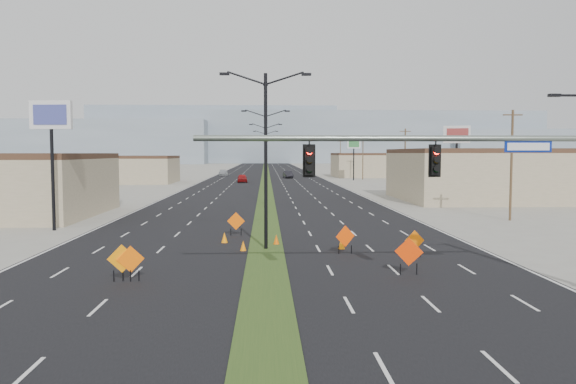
{
  "coord_description": "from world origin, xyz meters",
  "views": [
    {
      "loc": [
        -0.0,
        -19.91,
        5.53
      ],
      "look_at": [
        1.32,
        13.41,
        3.2
      ],
      "focal_mm": 35.0,
      "sensor_mm": 36.0,
      "label": 1
    }
  ],
  "objects_px": {
    "streetlight_6": "(266,153)",
    "construction_sign_5": "(414,242)",
    "streetlight_4": "(266,153)",
    "pole_sign_east_far": "(354,148)",
    "streetlight_2": "(266,154)",
    "cone_2": "(341,243)",
    "car_far": "(223,173)",
    "construction_sign_4": "(409,253)",
    "pole_sign_east_near": "(457,141)",
    "signal_mast": "(482,172)",
    "car_left": "(242,178)",
    "streetlight_3": "(266,153)",
    "streetlight_1": "(266,154)",
    "cone_0": "(243,246)",
    "cone_3": "(224,238)",
    "construction_sign_0": "(122,260)",
    "streetlight_0": "(266,155)",
    "car_mid": "(288,175)",
    "streetlight_5": "(266,153)",
    "cone_1": "(276,240)",
    "construction_sign_2": "(236,222)",
    "construction_sign_3": "(345,237)",
    "construction_sign_1": "(131,261)"
  },
  "relations": [
    {
      "from": "streetlight_6",
      "to": "cone_0",
      "type": "xyz_separation_m",
      "value": [
        -1.29,
        -168.49,
        -5.13
      ]
    },
    {
      "from": "cone_2",
      "to": "pole_sign_east_far",
      "type": "distance_m",
      "value": 82.17
    },
    {
      "from": "streetlight_1",
      "to": "streetlight_4",
      "type": "bearing_deg",
      "value": 90.0
    },
    {
      "from": "construction_sign_1",
      "to": "construction_sign_4",
      "type": "distance_m",
      "value": 12.3
    },
    {
      "from": "streetlight_1",
      "to": "cone_0",
      "type": "height_order",
      "value": "streetlight_1"
    },
    {
      "from": "car_far",
      "to": "construction_sign_4",
      "type": "xyz_separation_m",
      "value": [
        16.7,
        -110.54,
        0.28
      ]
    },
    {
      "from": "construction_sign_5",
      "to": "construction_sign_0",
      "type": "bearing_deg",
      "value": -168.78
    },
    {
      "from": "streetlight_4",
      "to": "streetlight_5",
      "type": "bearing_deg",
      "value": 90.0
    },
    {
      "from": "streetlight_4",
      "to": "streetlight_2",
      "type": "bearing_deg",
      "value": -90.0
    },
    {
      "from": "cone_2",
      "to": "pole_sign_east_near",
      "type": "bearing_deg",
      "value": 59.37
    },
    {
      "from": "streetlight_1",
      "to": "construction_sign_3",
      "type": "bearing_deg",
      "value": -81.72
    },
    {
      "from": "streetlight_1",
      "to": "construction_sign_2",
      "type": "xyz_separation_m",
      "value": [
        -2.0,
        -22.62,
        -4.49
      ]
    },
    {
      "from": "cone_1",
      "to": "cone_2",
      "type": "bearing_deg",
      "value": -23.91
    },
    {
      "from": "signal_mast",
      "to": "cone_0",
      "type": "distance_m",
      "value": 14.41
    },
    {
      "from": "construction_sign_5",
      "to": "cone_1",
      "type": "bearing_deg",
      "value": 140.22
    },
    {
      "from": "cone_2",
      "to": "construction_sign_5",
      "type": "bearing_deg",
      "value": -37.7
    },
    {
      "from": "streetlight_0",
      "to": "construction_sign_0",
      "type": "xyz_separation_m",
      "value": [
        -6.17,
        -7.92,
        -4.46
      ]
    },
    {
      "from": "construction_sign_0",
      "to": "car_left",
      "type": "bearing_deg",
      "value": 72.58
    },
    {
      "from": "streetlight_1",
      "to": "construction_sign_0",
      "type": "bearing_deg",
      "value": -99.75
    },
    {
      "from": "construction_sign_2",
      "to": "cone_1",
      "type": "height_order",
      "value": "construction_sign_2"
    },
    {
      "from": "streetlight_1",
      "to": "streetlight_6",
      "type": "xyz_separation_m",
      "value": [
        0.0,
        140.0,
        0.0
      ]
    },
    {
      "from": "streetlight_6",
      "to": "pole_sign_east_far",
      "type": "distance_m",
      "value": 89.1
    },
    {
      "from": "streetlight_5",
      "to": "cone_1",
      "type": "bearing_deg",
      "value": -89.74
    },
    {
      "from": "signal_mast",
      "to": "pole_sign_east_near",
      "type": "bearing_deg",
      "value": 72.46
    },
    {
      "from": "car_far",
      "to": "construction_sign_2",
      "type": "xyz_separation_m",
      "value": [
        8.24,
        -98.09,
        0.2
      ]
    },
    {
      "from": "car_mid",
      "to": "pole_sign_east_near",
      "type": "relative_size",
      "value": 0.57
    },
    {
      "from": "streetlight_6",
      "to": "construction_sign_5",
      "type": "distance_m",
      "value": 171.09
    },
    {
      "from": "streetlight_0",
      "to": "streetlight_4",
      "type": "distance_m",
      "value": 112.0
    },
    {
      "from": "streetlight_6",
      "to": "construction_sign_5",
      "type": "height_order",
      "value": "streetlight_6"
    },
    {
      "from": "signal_mast",
      "to": "streetlight_0",
      "type": "height_order",
      "value": "streetlight_0"
    },
    {
      "from": "streetlight_4",
      "to": "pole_sign_east_far",
      "type": "xyz_separation_m",
      "value": [
        17.74,
        -31.31,
        1.18
      ]
    },
    {
      "from": "streetlight_3",
      "to": "cone_3",
      "type": "xyz_separation_m",
      "value": [
        -2.55,
        -81.61,
        -5.09
      ]
    },
    {
      "from": "car_far",
      "to": "construction_sign_5",
      "type": "bearing_deg",
      "value": -87.03
    },
    {
      "from": "construction_sign_4",
      "to": "pole_sign_east_near",
      "type": "relative_size",
      "value": 0.2
    },
    {
      "from": "construction_sign_5",
      "to": "car_mid",
      "type": "bearing_deg",
      "value": 83.15
    },
    {
      "from": "car_mid",
      "to": "cone_2",
      "type": "bearing_deg",
      "value": -97.7
    },
    {
      "from": "construction_sign_2",
      "to": "signal_mast",
      "type": "bearing_deg",
      "value": -49.13
    },
    {
      "from": "streetlight_1",
      "to": "signal_mast",
      "type": "bearing_deg",
      "value": -77.31
    },
    {
      "from": "cone_1",
      "to": "streetlight_2",
      "type": "bearing_deg",
      "value": 90.65
    },
    {
      "from": "car_far",
      "to": "streetlight_2",
      "type": "bearing_deg",
      "value": -84.51
    },
    {
      "from": "streetlight_2",
      "to": "cone_2",
      "type": "relative_size",
      "value": 14.65
    },
    {
      "from": "signal_mast",
      "to": "car_left",
      "type": "relative_size",
      "value": 3.62
    },
    {
      "from": "streetlight_1",
      "to": "streetlight_2",
      "type": "height_order",
      "value": "same"
    },
    {
      "from": "streetlight_0",
      "to": "car_mid",
      "type": "height_order",
      "value": "streetlight_0"
    },
    {
      "from": "streetlight_5",
      "to": "car_left",
      "type": "bearing_deg",
      "value": -93.79
    },
    {
      "from": "streetlight_3",
      "to": "streetlight_4",
      "type": "distance_m",
      "value": 28.0
    },
    {
      "from": "construction_sign_5",
      "to": "cone_3",
      "type": "height_order",
      "value": "construction_sign_5"
    },
    {
      "from": "car_far",
      "to": "pole_sign_east_near",
      "type": "relative_size",
      "value": 0.6
    },
    {
      "from": "pole_sign_east_near",
      "to": "cone_1",
      "type": "bearing_deg",
      "value": -106.94
    },
    {
      "from": "streetlight_2",
      "to": "streetlight_3",
      "type": "xyz_separation_m",
      "value": [
        0.0,
        28.0,
        0.0
      ]
    }
  ]
}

